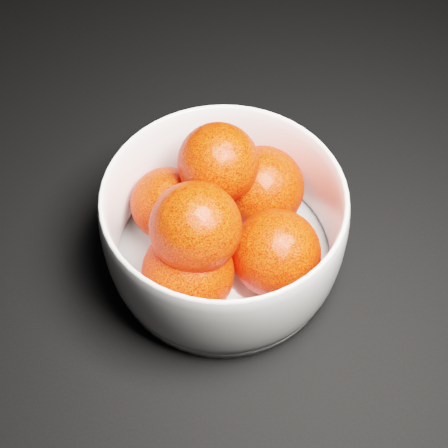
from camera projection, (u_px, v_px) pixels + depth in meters
name	position (u px, v px, depth m)	size (l,w,h in m)	color
bowl	(224.00, 227.00, 0.55)	(0.21, 0.21, 0.10)	white
orange_pile	(222.00, 220.00, 0.54)	(0.18, 0.16, 0.12)	#F41E04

